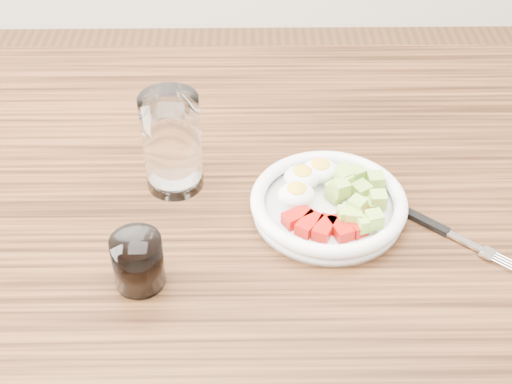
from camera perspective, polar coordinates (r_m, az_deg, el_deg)
dining_table at (r=1.01m, az=0.58°, el=-6.03°), size 1.50×0.90×0.77m
bowl at (r=0.93m, az=5.80°, el=-0.77°), size 0.20×0.20×0.05m
fork at (r=0.94m, az=14.14°, el=-2.70°), size 0.15×0.13×0.01m
water_glass at (r=0.95m, az=-6.74°, el=3.93°), size 0.08×0.08×0.14m
coffee_glass at (r=0.84m, az=-9.41°, el=-5.53°), size 0.06×0.06×0.07m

